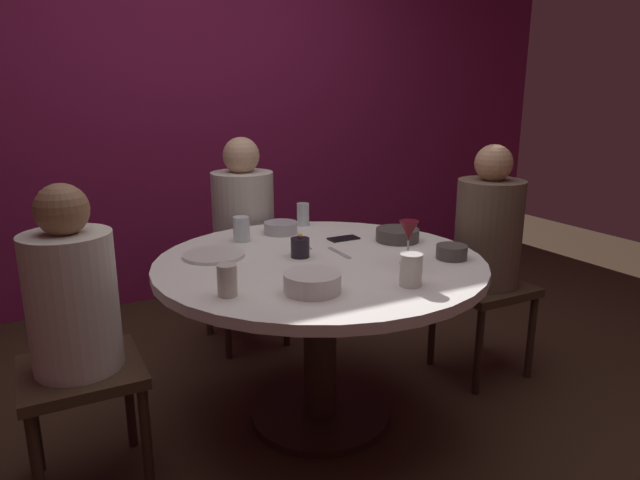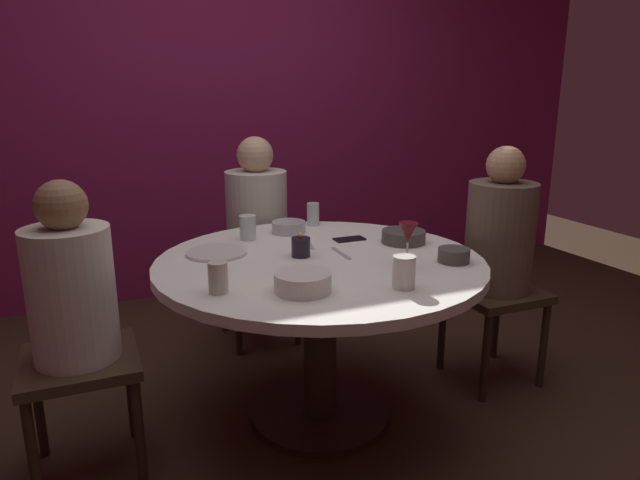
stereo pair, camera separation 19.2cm
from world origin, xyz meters
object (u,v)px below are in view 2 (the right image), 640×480
object	(u,v)px
seated_diner_left	(72,300)
cup_by_right_diner	(404,272)
dining_table	(320,293)
candle_holder	(301,247)
dinner_plate	(217,253)
wine_glass	(408,235)
bowl_serving_large	(289,227)
bowl_sauce_side	(454,255)
seated_diner_back	(257,217)
bowl_salad_center	(303,282)
cup_by_left_diner	(218,277)
cup_near_candle	(248,228)
seated_diner_right	(499,240)
cell_phone	(349,239)
cup_center_front	(313,214)

from	to	relation	value
seated_diner_left	cup_by_right_diner	bearing A→B (deg)	-22.04
dining_table	candle_holder	xyz separation A→B (m)	(-0.06, 0.06, 0.19)
seated_diner_left	dinner_plate	xyz separation A→B (m)	(0.56, 0.23, 0.05)
wine_glass	bowl_serving_large	distance (m)	0.73
bowl_sauce_side	cup_by_right_diner	bearing A→B (deg)	-151.43
dinner_plate	cup_by_right_diner	bearing A→B (deg)	-52.68
dining_table	seated_diner_back	size ratio (longest dim) A/B	1.17
seated_diner_back	wine_glass	size ratio (longest dim) A/B	6.55
bowl_salad_center	cup_by_left_diner	xyz separation A→B (m)	(-0.27, 0.10, 0.02)
dinner_plate	bowl_serving_large	distance (m)	0.46
wine_glass	cup_near_candle	bearing A→B (deg)	125.97
dinner_plate	bowl_salad_center	xyz separation A→B (m)	(0.17, -0.56, 0.03)
wine_glass	cup_by_right_diner	xyz separation A→B (m)	(-0.14, -0.21, -0.07)
bowl_salad_center	seated_diner_right	bearing A→B (deg)	16.35
bowl_sauce_side	seated_diner_right	bearing A→B (deg)	29.39
dining_table	seated_diner_left	xyz separation A→B (m)	(-0.94, 0.00, 0.11)
seated_diner_left	cell_phone	size ratio (longest dim) A/B	7.93
cup_center_front	cell_phone	bearing A→B (deg)	-82.48
cup_by_left_diner	dining_table	bearing A→B (deg)	25.90
wine_glass	bowl_salad_center	world-z (taller)	wine_glass
seated_diner_right	bowl_salad_center	xyz separation A→B (m)	(-1.12, -0.33, 0.05)
dining_table	bowl_sauce_side	world-z (taller)	bowl_sauce_side
dinner_plate	cup_center_front	xyz separation A→B (m)	(0.57, 0.32, 0.05)
dinner_plate	bowl_salad_center	distance (m)	0.59
cup_by_right_diner	dining_table	bearing A→B (deg)	107.11
cup_by_left_diner	bowl_serving_large	bearing A→B (deg)	53.99
cell_phone	bowl_sauce_side	distance (m)	0.53
wine_glass	dinner_plate	distance (m)	0.80
bowl_serving_large	cup_center_front	size ratio (longest dim) A/B	1.41
candle_holder	cup_by_right_diner	size ratio (longest dim) A/B	0.87
seated_diner_right	cell_phone	bearing A→B (deg)	-18.29
dinner_plate	cup_center_front	distance (m)	0.66
bowl_sauce_side	cup_by_left_diner	size ratio (longest dim) A/B	1.17
dining_table	bowl_serving_large	bearing A→B (deg)	86.28
bowl_sauce_side	cup_near_candle	bearing A→B (deg)	135.27
bowl_serving_large	cup_by_right_diner	size ratio (longest dim) A/B	1.38
seated_diner_right	dinner_plate	xyz separation A→B (m)	(-1.29, 0.23, 0.02)
seated_diner_back	candle_holder	bearing A→B (deg)	-4.05
candle_holder	cup_near_candle	size ratio (longest dim) A/B	0.90
cup_near_candle	candle_holder	bearing A→B (deg)	-69.97
cup_by_left_diner	cup_center_front	world-z (taller)	cup_center_front
seated_diner_left	bowl_sauce_side	world-z (taller)	seated_diner_left
cell_phone	bowl_serving_large	bearing A→B (deg)	41.51
bowl_salad_center	cup_center_front	world-z (taller)	cup_center_front
seated_diner_back	wine_glass	world-z (taller)	seated_diner_back
cell_phone	bowl_salad_center	distance (m)	0.71
dinner_plate	cup_by_left_diner	distance (m)	0.47
cup_center_front	cup_by_right_diner	bearing A→B (deg)	-93.61
seated_diner_right	cup_by_left_diner	size ratio (longest dim) A/B	10.58
wine_glass	cup_near_candle	distance (m)	0.79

